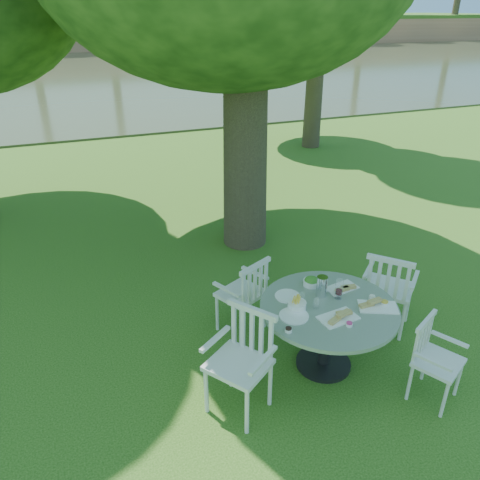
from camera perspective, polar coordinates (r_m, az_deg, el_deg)
name	(u,v)px	position (r m, az deg, el deg)	size (l,w,h in m)	color
ground	(246,309)	(5.79, 0.72, -8.38)	(140.00, 140.00, 0.00)	#1C420D
table	(328,318)	(4.72, 10.65, -9.38)	(1.34, 1.34, 0.73)	black
chair_ne	(388,287)	(5.37, 17.60, -5.47)	(0.68, 0.68, 0.98)	silver
chair_nw	(247,291)	(5.12, 0.89, -6.29)	(0.61, 0.59, 0.92)	silver
chair_sw	(245,352)	(4.25, 0.57, -13.52)	(0.67, 0.67, 0.98)	silver
chair_se	(431,353)	(4.73, 22.24, -12.68)	(0.54, 0.53, 0.81)	silver
tableware	(321,297)	(4.67, 9.90, -6.90)	(1.21, 0.85, 0.22)	white
river	(86,76)	(27.65, -18.23, 18.49)	(100.00, 28.00, 0.12)	#2F3720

